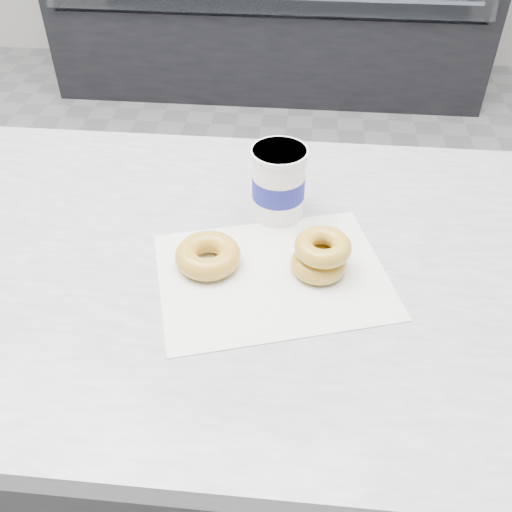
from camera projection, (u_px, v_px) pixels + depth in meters
The scene contains 6 objects.
ground at pixel (220, 340), 1.94m from camera, with size 5.00×5.00×0.00m, color #949497.
counter at pixel (169, 415), 1.20m from camera, with size 3.06×0.76×0.90m.
wax_paper at pixel (272, 275), 0.86m from camera, with size 0.34×0.26×0.00m, color silver.
donut_single at pixel (208, 256), 0.87m from camera, with size 0.10×0.10×0.04m, color gold.
donut_stack at pixel (321, 255), 0.85m from camera, with size 0.12×0.12×0.06m.
coffee_cup at pixel (278, 182), 0.94m from camera, with size 0.11×0.11×0.13m.
Camera 1 is at (0.25, -1.27, 1.49)m, focal length 40.00 mm.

